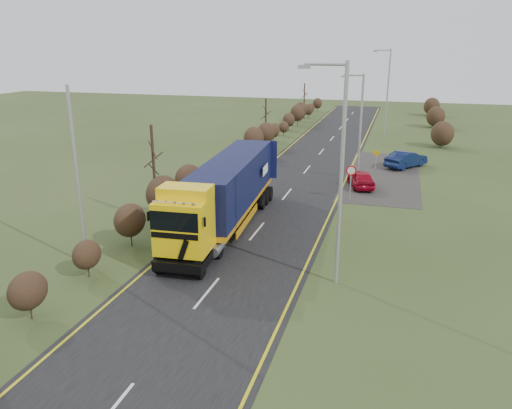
{
  "coord_description": "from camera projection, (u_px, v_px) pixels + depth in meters",
  "views": [
    {
      "loc": [
        7.64,
        -22.49,
        10.51
      ],
      "look_at": [
        0.27,
        2.88,
        2.05
      ],
      "focal_mm": 35.0,
      "sensor_mm": 36.0,
      "label": 1
    }
  ],
  "objects": [
    {
      "name": "layby",
      "position": [
        382.0,
        175.0,
        42.37
      ],
      "size": [
        6.0,
        18.0,
        0.02
      ],
      "primitive_type": "cube",
      "color": "#302D2A",
      "rests_on": "ground"
    },
    {
      "name": "hedgerow",
      "position": [
        189.0,
        181.0,
        34.12
      ],
      "size": [
        2.24,
        102.04,
        6.05
      ],
      "color": "black",
      "rests_on": "ground"
    },
    {
      "name": "left_pole",
      "position": [
        78.0,
        179.0,
        23.72
      ],
      "size": [
        0.16,
        0.16,
        8.82
      ],
      "primitive_type": "cylinder",
      "color": "#A1A3A6",
      "rests_on": "ground"
    },
    {
      "name": "streetlight_near",
      "position": [
        339.0,
        167.0,
        21.56
      ],
      "size": [
        2.1,
        0.2,
        9.93
      ],
      "color": "#A1A3A6",
      "rests_on": "ground"
    },
    {
      "name": "car_blue_sedan",
      "position": [
        406.0,
        159.0,
        44.71
      ],
      "size": [
        3.86,
        4.55,
        1.47
      ],
      "primitive_type": "imported",
      "rotation": [
        0.0,
        0.0,
        2.53
      ],
      "color": "#0A173C",
      "rests_on": "ground"
    },
    {
      "name": "lane_markings",
      "position": [
        280.0,
        203.0,
        34.66
      ],
      "size": [
        7.52,
        116.0,
        0.01
      ],
      "color": "gold",
      "rests_on": "road"
    },
    {
      "name": "road",
      "position": [
        281.0,
        202.0,
        34.95
      ],
      "size": [
        8.0,
        120.0,
        0.02
      ],
      "primitive_type": "cube",
      "color": "black",
      "rests_on": "ground"
    },
    {
      "name": "streetlight_mid",
      "position": [
        359.0,
        123.0,
        39.26
      ],
      "size": [
        1.8,
        0.18,
        8.44
      ],
      "color": "#A1A3A6",
      "rests_on": "ground"
    },
    {
      "name": "car_red_hatchback",
      "position": [
        361.0,
        179.0,
        38.5
      ],
      "size": [
        2.65,
        4.24,
        1.35
      ],
      "primitive_type": "imported",
      "rotation": [
        0.0,
        0.0,
        3.43
      ],
      "color": "maroon",
      "rests_on": "ground"
    },
    {
      "name": "streetlight_far",
      "position": [
        387.0,
        88.0,
        59.34
      ],
      "size": [
        2.14,
        0.2,
        10.12
      ],
      "color": "#A1A3A6",
      "rests_on": "ground"
    },
    {
      "name": "ground",
      "position": [
        235.0,
        258.0,
        25.81
      ],
      "size": [
        160.0,
        160.0,
        0.0
      ],
      "primitive_type": "plane",
      "color": "#303E1A",
      "rests_on": "ground"
    },
    {
      "name": "speed_sign",
      "position": [
        351.0,
        176.0,
        34.7
      ],
      "size": [
        0.71,
        0.1,
        2.57
      ],
      "color": "#A1A3A6",
      "rests_on": "ground"
    },
    {
      "name": "warning_board",
      "position": [
        376.0,
        157.0,
        44.15
      ],
      "size": [
        0.67,
        0.11,
        1.75
      ],
      "color": "#A1A3A6",
      "rests_on": "ground"
    },
    {
      "name": "lorry",
      "position": [
        226.0,
        190.0,
        29.32
      ],
      "size": [
        3.34,
        15.08,
        4.16
      ],
      "rotation": [
        0.0,
        0.0,
        0.07
      ],
      "color": "black",
      "rests_on": "ground"
    }
  ]
}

